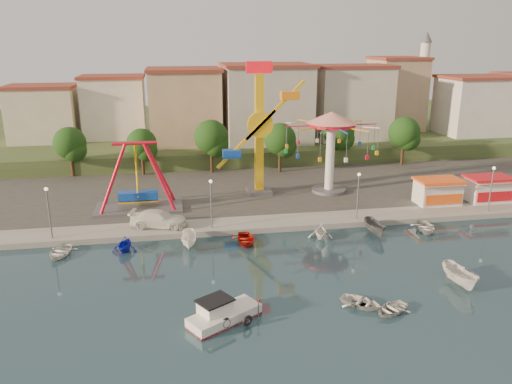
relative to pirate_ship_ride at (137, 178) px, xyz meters
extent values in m
plane|color=#132935|center=(15.86, -20.64, -4.39)|extent=(200.00, 200.00, 0.00)
cube|color=#9E998E|center=(15.86, 41.36, -4.09)|extent=(200.00, 100.00, 0.60)
cube|color=#4C4944|center=(15.86, 9.36, -3.79)|extent=(90.00, 28.00, 0.01)
cube|color=#384C26|center=(15.86, 46.36, -2.89)|extent=(200.00, 60.00, 3.00)
cube|color=#59595E|center=(0.00, 0.00, -3.64)|extent=(10.00, 5.00, 0.30)
cube|color=#1447B7|center=(0.00, 0.00, -2.19)|extent=(4.50, 1.40, 1.00)
cylinder|color=red|center=(0.00, 0.00, 4.01)|extent=(5.00, 0.40, 0.40)
cube|color=#59595E|center=(14.95, 3.83, -3.54)|extent=(3.00, 3.00, 0.50)
cube|color=yellow|center=(14.95, 3.83, 3.71)|extent=(1.00, 1.00, 15.00)
cube|color=red|center=(14.95, 3.83, 12.01)|extent=(3.20, 0.50, 1.40)
cylinder|color=yellow|center=(14.95, 3.03, 5.21)|extent=(3.20, 0.50, 3.20)
cube|color=yellow|center=(16.75, 2.83, 6.94)|extent=(7.44, 0.35, 7.20)
cube|color=orange|center=(18.55, 2.83, 8.68)|extent=(2.20, 1.20, 1.00)
cylinder|color=#59595E|center=(23.99, 2.82, -3.59)|extent=(4.40, 4.40, 0.40)
cylinder|color=white|center=(23.99, 2.82, 0.71)|extent=(1.10, 1.10, 9.00)
cylinder|color=red|center=(23.99, 2.82, 5.01)|extent=(6.00, 6.00, 0.50)
cone|color=red|center=(23.99, 2.82, 5.91)|extent=(6.40, 6.40, 1.40)
cube|color=white|center=(35.34, -4.14, -2.39)|extent=(5.00, 3.00, 2.80)
cube|color=#FF5816|center=(35.34, -4.14, -0.84)|extent=(5.40, 3.40, 0.25)
cube|color=red|center=(35.34, -5.84, -1.19)|extent=(5.00, 0.77, 0.43)
cube|color=white|center=(41.94, -4.14, -2.39)|extent=(5.00, 3.00, 2.80)
cube|color=red|center=(41.94, -4.14, -0.84)|extent=(5.40, 3.40, 0.25)
cube|color=red|center=(41.94, -5.84, -1.19)|extent=(5.00, 0.77, 0.43)
cylinder|color=#59595E|center=(-8.14, -7.64, -1.29)|extent=(0.14, 0.14, 5.00)
cylinder|color=#59595E|center=(7.86, -7.64, -1.29)|extent=(0.14, 0.14, 5.00)
cylinder|color=#59595E|center=(23.86, -7.64, -1.29)|extent=(0.14, 0.14, 5.00)
cylinder|color=#59595E|center=(39.86, -7.64, -1.29)|extent=(0.14, 0.14, 5.00)
cylinder|color=#382314|center=(-10.14, 16.33, -2.00)|extent=(0.44, 0.44, 3.60)
sphere|color=black|center=(-10.14, 16.33, 1.10)|extent=(4.60, 4.60, 4.60)
cylinder|color=#382314|center=(-0.14, 15.60, -2.09)|extent=(0.44, 0.44, 3.40)
sphere|color=black|center=(-0.14, 15.60, 0.83)|extent=(4.35, 4.35, 4.35)
cylinder|color=#382314|center=(9.86, 15.16, -1.83)|extent=(0.44, 0.44, 3.92)
sphere|color=black|center=(9.86, 15.16, 1.54)|extent=(5.02, 5.02, 5.02)
cylinder|color=#382314|center=(19.86, 13.72, -1.96)|extent=(0.44, 0.44, 3.66)
sphere|color=black|center=(19.86, 13.72, 1.18)|extent=(4.68, 4.68, 4.68)
cylinder|color=#382314|center=(29.86, 16.71, -1.89)|extent=(0.44, 0.44, 3.80)
sphere|color=black|center=(29.86, 16.71, 1.37)|extent=(4.86, 4.86, 4.86)
cylinder|color=#382314|center=(39.86, 14.89, -1.91)|extent=(0.44, 0.44, 3.77)
sphere|color=black|center=(39.86, 14.89, 1.33)|extent=(4.83, 4.83, 4.83)
cube|color=beige|center=(-17.51, 25.42, 4.54)|extent=(9.26, 9.53, 11.87)
cube|color=silver|center=(-5.47, 30.74, 2.92)|extent=(12.33, 9.01, 8.63)
cube|color=tan|center=(7.67, 31.32, 4.22)|extent=(11.95, 9.28, 11.23)
cube|color=beige|center=(21.46, 28.16, 3.20)|extent=(12.59, 10.50, 9.20)
cube|color=beige|center=(34.93, 31.56, 3.22)|extent=(10.75, 9.23, 9.24)
cube|color=tan|center=(48.23, 29.69, 4.21)|extent=(12.77, 10.96, 11.21)
cube|color=silver|center=(60.01, 28.13, 4.78)|extent=(8.23, 8.98, 12.36)
cylinder|color=silver|center=(51.86, 33.36, 6.61)|extent=(1.80, 1.80, 16.00)
cylinder|color=#59595E|center=(51.86, 33.36, 11.61)|extent=(2.80, 2.80, 0.30)
cone|color=#59595E|center=(51.86, 33.36, 15.61)|extent=(2.20, 2.20, 2.00)
cube|color=white|center=(7.27, -24.94, -4.07)|extent=(5.75, 4.60, 0.98)
cube|color=red|center=(7.27, -24.94, -4.31)|extent=(5.75, 4.60, 0.17)
cube|color=white|center=(6.61, -24.83, -3.25)|extent=(2.72, 2.53, 0.98)
cube|color=black|center=(6.61, -24.83, -2.70)|extent=(3.02, 2.83, 0.13)
torus|color=black|center=(7.27, -26.04, -3.90)|extent=(0.82, 0.62, 0.83)
torus|color=black|center=(8.80, -25.98, -3.90)|extent=(0.82, 0.62, 0.83)
imported|color=white|center=(17.87, -24.63, -4.06)|extent=(3.99, 3.94, 0.68)
imported|color=silver|center=(19.73, -25.90, -4.08)|extent=(3.69, 3.32, 0.63)
imported|color=silver|center=(27.14, -22.80, -3.57)|extent=(1.85, 4.33, 1.64)
imported|color=white|center=(2.39, -6.31, -2.92)|extent=(6.41, 3.79, 1.74)
imported|color=white|center=(-6.85, -10.84, -4.02)|extent=(3.32, 4.10, 0.75)
imported|color=#151EBB|center=(-0.85, -10.84, -3.65)|extent=(3.05, 3.33, 1.49)
imported|color=white|center=(5.34, -10.84, -3.66)|extent=(1.69, 3.89, 1.47)
imported|color=#AC150D|center=(10.97, -10.84, -4.01)|extent=(2.68, 3.72, 0.76)
imported|color=white|center=(18.79, -10.84, -3.63)|extent=(3.21, 3.48, 1.53)
imported|color=#525256|center=(24.68, -10.84, -3.63)|extent=(1.65, 4.01, 1.53)
imported|color=silver|center=(30.44, -10.84, -4.00)|extent=(3.49, 4.28, 0.78)
camera|label=1|loc=(4.11, -56.79, 15.30)|focal=35.00mm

